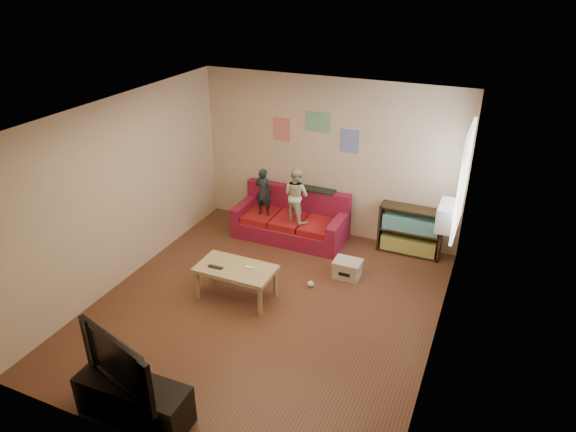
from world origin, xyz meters
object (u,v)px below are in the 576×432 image
at_px(child_b, 296,195).
at_px(coffee_table, 236,272).
at_px(bookshelf, 410,233).
at_px(television, 127,359).
at_px(child_a, 263,192).
at_px(sofa, 292,221).
at_px(tv_stand, 134,400).
at_px(file_box, 347,269).

bearing_deg(child_b, coffee_table, 105.59).
bearing_deg(bookshelf, television, -112.81).
xyz_separation_m(child_a, coffee_table, (0.45, -1.83, -0.40)).
bearing_deg(bookshelf, child_a, -170.67).
height_order(sofa, television, television).
bearing_deg(bookshelf, child_b, -167.70).
bearing_deg(television, tv_stand, 0.00).
xyz_separation_m(coffee_table, bookshelf, (1.98, 2.23, -0.06)).
distance_m(file_box, television, 3.70).
distance_m(sofa, bookshelf, 2.00).
distance_m(bookshelf, television, 4.95).
xyz_separation_m(bookshelf, tv_stand, (-1.91, -4.55, -0.13)).
bearing_deg(coffee_table, bookshelf, 48.41).
relative_size(child_b, bookshelf, 0.94).
height_order(sofa, tv_stand, sofa).
bearing_deg(tv_stand, bookshelf, 66.20).
relative_size(bookshelf, television, 0.90).
relative_size(sofa, file_box, 4.64).
bearing_deg(child_a, coffee_table, 103.34).
bearing_deg(tv_stand, file_box, 69.51).
bearing_deg(coffee_table, tv_stand, -88.36).
height_order(coffee_table, file_box, coffee_table).
xyz_separation_m(child_b, bookshelf, (1.83, 0.40, -0.51)).
distance_m(bookshelf, file_box, 1.33).
relative_size(child_b, file_box, 2.31).
height_order(child_b, file_box, child_b).
xyz_separation_m(bookshelf, television, (-1.91, -4.55, 0.42)).
xyz_separation_m(child_a, bookshelf, (2.43, 0.40, -0.46)).
bearing_deg(child_b, file_box, 168.11).
bearing_deg(file_box, coffee_table, -138.93).
height_order(sofa, bookshelf, sofa).
distance_m(coffee_table, bookshelf, 2.98).
xyz_separation_m(child_b, television, (-0.08, -4.15, -0.09)).
xyz_separation_m(coffee_table, tv_stand, (0.07, -2.32, -0.19)).
bearing_deg(child_b, television, 109.06).
distance_m(sofa, coffee_table, 2.00).
height_order(tv_stand, television, television).
relative_size(child_a, coffee_table, 0.77).
height_order(child_b, television, child_b).
bearing_deg(child_a, sofa, -160.53).
xyz_separation_m(sofa, television, (0.07, -4.31, 0.50)).
distance_m(child_a, bookshelf, 2.51).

